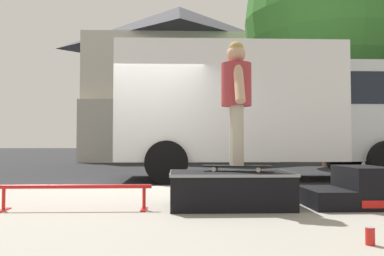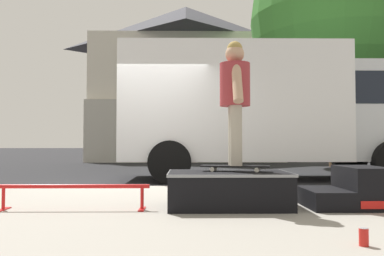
% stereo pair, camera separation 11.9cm
% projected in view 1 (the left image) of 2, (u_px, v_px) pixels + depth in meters
% --- Properties ---
extents(ground_plane, '(140.00, 140.00, 0.00)m').
position_uv_depth(ground_plane, '(139.00, 190.00, 7.34)').
color(ground_plane, black).
extents(sidewalk_slab, '(50.00, 5.00, 0.12)m').
position_uv_depth(sidewalk_slab, '(113.00, 216.00, 4.35)').
color(sidewalk_slab, gray).
rests_on(sidewalk_slab, ground).
extents(skate_box, '(1.35, 0.87, 0.40)m').
position_uv_depth(skate_box, '(230.00, 188.00, 4.57)').
color(skate_box, black).
rests_on(skate_box, sidewalk_slab).
extents(kicker_ramp, '(0.87, 0.79, 0.45)m').
position_uv_depth(kicker_ramp, '(351.00, 190.00, 4.61)').
color(kicker_ramp, black).
rests_on(kicker_ramp, sidewalk_slab).
extents(grind_rail, '(1.65, 0.28, 0.27)m').
position_uv_depth(grind_rail, '(74.00, 191.00, 4.36)').
color(grind_rail, red).
rests_on(grind_rail, sidewalk_slab).
extents(skateboard, '(0.81, 0.38, 0.07)m').
position_uv_depth(skateboard, '(237.00, 166.00, 4.64)').
color(skateboard, black).
rests_on(skateboard, skate_box).
extents(skater_kid, '(0.35, 0.73, 1.43)m').
position_uv_depth(skater_kid, '(236.00, 92.00, 4.67)').
color(skater_kid, '#B7AD99').
rests_on(skater_kid, skateboard).
extents(soda_can, '(0.07, 0.07, 0.13)m').
position_uv_depth(soda_can, '(370.00, 236.00, 2.86)').
color(soda_can, red).
rests_on(soda_can, sidewalk_slab).
extents(box_truck, '(6.91, 2.63, 3.05)m').
position_uv_depth(box_truck, '(267.00, 107.00, 9.71)').
color(box_truck, white).
rests_on(box_truck, ground).
extents(street_tree_main, '(6.78, 6.16, 8.44)m').
position_uv_depth(street_tree_main, '(338.00, 26.00, 14.97)').
color(street_tree_main, brown).
rests_on(street_tree_main, ground).
extents(house_behind, '(9.54, 8.23, 8.40)m').
position_uv_depth(house_behind, '(179.00, 81.00, 22.19)').
color(house_behind, beige).
rests_on(house_behind, ground).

